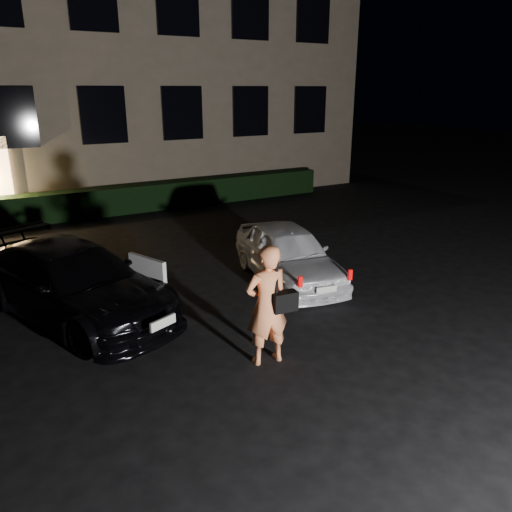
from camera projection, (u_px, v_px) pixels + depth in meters
ground at (310, 362)px, 7.27m from camera, size 80.00×80.00×0.00m
building at (66, 22)px, 17.65m from camera, size 20.00×8.11×12.00m
hedge at (115, 200)px, 15.75m from camera, size 15.00×0.70×0.85m
sedan at (74, 282)px, 8.55m from camera, size 3.26×4.72×1.27m
hatch at (288, 253)px, 10.18m from camera, size 1.96×3.62×1.17m
man at (267, 305)px, 7.01m from camera, size 0.74×0.48×1.78m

